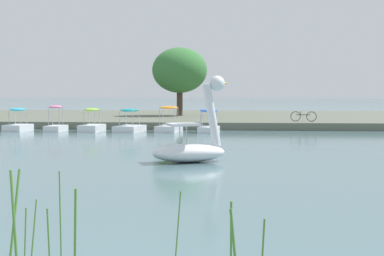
# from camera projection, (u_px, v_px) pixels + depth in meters

# --- Properties ---
(shore_bank_far) EXTENTS (123.51, 23.94, 0.48)m
(shore_bank_far) POSITION_uv_depth(u_px,v_px,m) (210.00, 118.00, 46.90)
(shore_bank_far) COLOR #5B6051
(shore_bank_far) RESTS_ON ground_plane
(swan_boat) EXTENTS (2.78, 1.97, 2.95)m
(swan_boat) POSITION_uv_depth(u_px,v_px,m) (193.00, 144.00, 18.96)
(swan_boat) COLOR white
(swan_boat) RESTS_ON ground_plane
(pedal_boat_blue) EXTENTS (1.28, 1.93, 1.39)m
(pedal_boat_blue) POSITION_uv_depth(u_px,v_px,m) (209.00, 125.00, 33.15)
(pedal_boat_blue) COLOR white
(pedal_boat_blue) RESTS_ON ground_plane
(pedal_boat_orange) EXTENTS (1.52, 2.37, 1.56)m
(pedal_boat_orange) POSITION_uv_depth(u_px,v_px,m) (169.00, 125.00, 33.61)
(pedal_boat_orange) COLOR white
(pedal_boat_orange) RESTS_ON ground_plane
(pedal_boat_teal) EXTENTS (1.78, 2.38, 1.40)m
(pedal_boat_teal) POSITION_uv_depth(u_px,v_px,m) (130.00, 125.00, 33.68)
(pedal_boat_teal) COLOR white
(pedal_boat_teal) RESTS_ON ground_plane
(pedal_boat_lime) EXTENTS (1.27, 2.24, 1.43)m
(pedal_boat_lime) POSITION_uv_depth(u_px,v_px,m) (92.00, 125.00, 33.93)
(pedal_boat_lime) COLOR white
(pedal_boat_lime) RESTS_ON ground_plane
(pedal_boat_pink) EXTENTS (1.04, 1.81, 1.59)m
(pedal_boat_pink) POSITION_uv_depth(u_px,v_px,m) (56.00, 124.00, 34.08)
(pedal_boat_pink) COLOR white
(pedal_boat_pink) RESTS_ON ground_plane
(pedal_boat_cyan) EXTENTS (1.37, 1.96, 1.43)m
(pedal_boat_cyan) POSITION_uv_depth(u_px,v_px,m) (18.00, 125.00, 34.23)
(pedal_boat_cyan) COLOR white
(pedal_boat_cyan) RESTS_ON ground_plane
(tree_broadleaf_left) EXTENTS (5.90, 5.93, 5.56)m
(tree_broadleaf_left) POSITION_uv_depth(u_px,v_px,m) (180.00, 70.00, 45.41)
(tree_broadleaf_left) COLOR #423323
(tree_broadleaf_left) RESTS_ON shore_bank_far
(bicycle_parked) EXTENTS (1.66, 0.34, 0.67)m
(bicycle_parked) POSITION_uv_depth(u_px,v_px,m) (303.00, 116.00, 36.43)
(bicycle_parked) COLOR black
(bicycle_parked) RESTS_ON shore_bank_far
(reed_clump_foreground) EXTENTS (3.35, 1.36, 1.52)m
(reed_clump_foreground) POSITION_uv_depth(u_px,v_px,m) (84.00, 240.00, 6.53)
(reed_clump_foreground) COLOR #4C7F33
(reed_clump_foreground) RESTS_ON ground_plane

